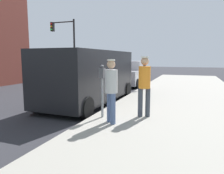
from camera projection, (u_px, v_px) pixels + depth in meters
ground_plane at (78, 110)px, 7.65m from camera, size 80.00×80.00×0.00m
sidewalk_slab at (181, 118)px, 6.44m from camera, size 5.00×32.00×0.15m
parking_meter_near at (102, 82)px, 6.12m from camera, size 0.14×0.18×1.52m
parking_meter_far at (145, 71)px, 11.67m from camera, size 0.14×0.18×1.52m
pedestrian_in_gray at (111, 87)px, 5.57m from camera, size 0.34×0.34×1.68m
pedestrian_in_orange at (144, 82)px, 6.17m from camera, size 0.34×0.34×1.76m
parked_van at (89, 76)px, 8.70m from camera, size 2.24×5.25×2.15m
parked_sedan_ahead at (131, 74)px, 14.93m from camera, size 1.99×4.42×1.65m
traffic_light_corner at (66, 39)px, 18.92m from camera, size 2.48×0.42×5.20m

